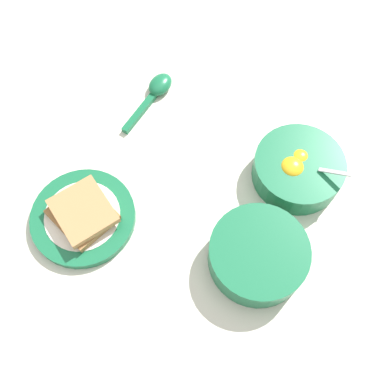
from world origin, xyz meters
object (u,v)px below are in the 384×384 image
object	(u,v)px
egg_bowl	(298,169)
toast_plate	(83,217)
toast_sandwich	(83,213)
soup_spoon	(156,90)
congee_bowl	(258,254)

from	to	relation	value
egg_bowl	toast_plate	size ratio (longest dim) A/B	0.88
toast_sandwich	egg_bowl	bearing A→B (deg)	173.33
egg_bowl	soup_spoon	bearing A→B (deg)	-55.20
toast_plate	egg_bowl	bearing A→B (deg)	173.07
egg_bowl	toast_plate	bearing A→B (deg)	-6.93
toast_plate	soup_spoon	world-z (taller)	soup_spoon
toast_plate	congee_bowl	distance (m)	0.30
egg_bowl	toast_sandwich	bearing A→B (deg)	-6.67
egg_bowl	congee_bowl	xyz separation A→B (m)	(0.13, 0.12, 0.00)
toast_plate	toast_sandwich	world-z (taller)	toast_sandwich
toast_plate	toast_sandwich	xyz separation A→B (m)	(-0.00, 0.00, 0.02)
egg_bowl	soup_spoon	size ratio (longest dim) A/B	1.17
toast_plate	soup_spoon	xyz separation A→B (m)	(-0.20, -0.21, 0.00)
egg_bowl	toast_plate	world-z (taller)	egg_bowl
congee_bowl	toast_sandwich	bearing A→B (deg)	-33.73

